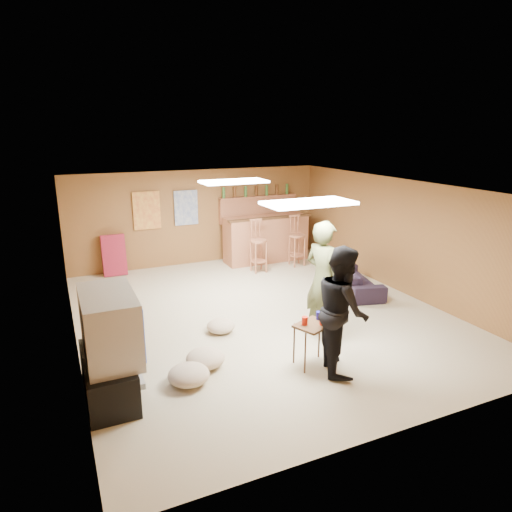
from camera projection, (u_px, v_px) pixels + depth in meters
name	position (u px, v px, depth m)	size (l,w,h in m)	color
ground	(261.00, 314.00, 7.95)	(7.00, 7.00, 0.00)	#B6A98B
ceiling	(261.00, 188.00, 7.35)	(6.00, 7.00, 0.02)	silver
wall_back	(198.00, 217.00, 10.72)	(6.00, 0.02, 2.20)	brown
wall_front	(407.00, 338.00, 4.58)	(6.00, 0.02, 2.20)	brown
wall_left	(69.00, 276.00, 6.46)	(0.02, 7.00, 2.20)	brown
wall_right	(401.00, 236.00, 8.83)	(0.02, 7.00, 2.20)	brown
tv_stand	(108.00, 376.00, 5.49)	(0.55, 1.30, 0.50)	black
dvd_box	(128.00, 380.00, 5.60)	(0.35, 0.50, 0.08)	#B2B2B7
tv_body	(110.00, 326.00, 5.34)	(0.60, 1.10, 0.80)	#B2B2B7
tv_screen	(136.00, 321.00, 5.46)	(0.02, 0.95, 0.65)	navy
bar_counter	(266.00, 239.00, 10.98)	(2.00, 0.60, 1.10)	#9B5738
bar_lip	(271.00, 218.00, 10.61)	(2.10, 0.12, 0.05)	#3D2513
bar_shelf	(258.00, 197.00, 11.11)	(2.00, 0.18, 0.05)	#9B5738
bar_backing	(258.00, 209.00, 11.21)	(2.00, 0.14, 0.60)	#9B5738
poster_left	(147.00, 211.00, 10.14)	(0.60, 0.03, 0.85)	#BF3F26
poster_right	(186.00, 208.00, 10.49)	(0.55, 0.03, 0.80)	#334C99
folding_chair_stack	(114.00, 255.00, 9.93)	(0.50, 0.14, 0.90)	maroon
ceiling_panel_front	(309.00, 203.00, 6.04)	(1.20, 0.60, 0.04)	white
ceiling_panel_back	(234.00, 182.00, 8.41)	(1.20, 0.60, 0.04)	white
person_olive	(323.00, 281.00, 6.84)	(0.67, 0.44, 1.84)	#4F5531
person_black	(342.00, 310.00, 5.93)	(0.83, 0.65, 1.70)	black
sofa	(355.00, 279.00, 9.04)	(1.63, 0.64, 0.47)	black
tray_table	(312.00, 345.00, 6.17)	(0.46, 0.37, 0.60)	#3D2513
cup_red_near	(305.00, 321.00, 6.05)	(0.08, 0.08, 0.11)	red
cup_red_far	(322.00, 320.00, 6.06)	(0.08, 0.08, 0.11)	red
cup_blue	(319.00, 315.00, 6.23)	(0.08, 0.08, 0.11)	#161490
bar_stool_left	(259.00, 244.00, 10.10)	(0.41, 0.41, 1.29)	#9B5738
bar_stool_right	(297.00, 241.00, 10.59)	(0.37, 0.37, 1.16)	#9B5738
cushion_near_tv	(205.00, 358.00, 6.18)	(0.53, 0.53, 0.24)	tan
cushion_mid	(221.00, 326.00, 7.23)	(0.45, 0.45, 0.20)	tan
cushion_far	(189.00, 375.00, 5.77)	(0.53, 0.53, 0.24)	tan
bottle_row	(256.00, 191.00, 11.03)	(1.76, 0.08, 0.26)	#3F7233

